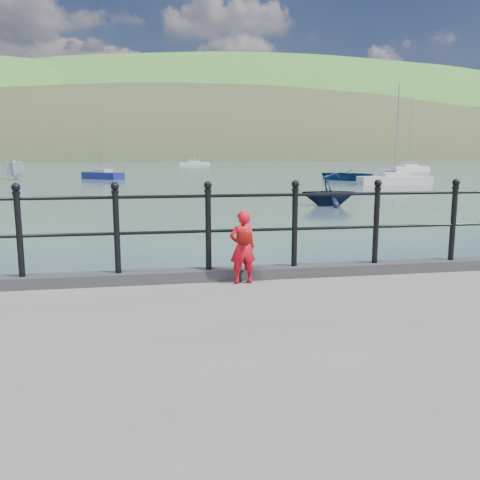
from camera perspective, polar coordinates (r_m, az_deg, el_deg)
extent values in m
plane|color=#2D4251|center=(7.50, 1.09, -11.45)|extent=(600.00, 600.00, 0.00)
cube|color=#28282B|center=(7.04, 1.35, -3.70)|extent=(60.00, 0.30, 0.15)
cylinder|color=black|center=(6.92, 1.37, 1.13)|extent=(18.00, 0.04, 0.04)
cylinder|color=black|center=(6.86, 1.39, 5.03)|extent=(18.00, 0.04, 0.04)
cylinder|color=black|center=(6.99, -23.53, 0.40)|extent=(0.08, 0.08, 1.05)
sphere|color=black|center=(6.92, -23.87, 5.43)|extent=(0.11, 0.11, 0.11)
cylinder|color=black|center=(6.80, -13.67, 0.71)|extent=(0.08, 0.08, 1.05)
sphere|color=black|center=(6.74, -13.88, 5.88)|extent=(0.11, 0.11, 0.11)
cylinder|color=black|center=(6.83, -3.57, 1.00)|extent=(0.08, 0.08, 1.05)
sphere|color=black|center=(6.76, -3.63, 6.16)|extent=(0.11, 0.11, 0.11)
cylinder|color=black|center=(7.06, 6.15, 1.25)|extent=(0.08, 0.08, 1.05)
sphere|color=black|center=(7.00, 6.25, 6.24)|extent=(0.11, 0.11, 0.11)
cylinder|color=black|center=(7.48, 15.03, 1.45)|extent=(0.08, 0.08, 1.05)
sphere|color=black|center=(7.42, 15.24, 6.16)|extent=(0.11, 0.11, 0.11)
cylinder|color=black|center=(8.06, 22.80, 1.60)|extent=(0.08, 0.08, 1.05)
sphere|color=black|center=(8.00, 23.09, 5.96)|extent=(0.11, 0.11, 0.11)
ellipsoid|color=#333A21|center=(203.79, -3.86, 4.70)|extent=(400.00, 100.00, 88.00)
ellipsoid|color=#387026|center=(270.62, 3.27, 3.44)|extent=(600.00, 180.00, 156.00)
cube|color=silver|center=(190.85, -20.33, 9.31)|extent=(9.00, 6.00, 6.00)
cube|color=#4C4744|center=(190.90, -20.41, 10.50)|extent=(9.50, 6.50, 2.00)
cube|color=silver|center=(188.16, -13.34, 9.65)|extent=(9.00, 6.00, 6.00)
cube|color=#4C4744|center=(188.21, -13.38, 10.87)|extent=(9.50, 6.50, 2.00)
cube|color=silver|center=(188.85, -4.08, 9.88)|extent=(9.00, 6.00, 6.00)
cube|color=#4C4744|center=(188.90, -4.09, 11.10)|extent=(9.50, 6.50, 2.00)
cube|color=silver|center=(193.49, 4.02, 9.88)|extent=(9.00, 6.00, 6.00)
cube|color=#4C4744|center=(193.54, 4.04, 11.07)|extent=(9.50, 6.50, 2.00)
imported|color=red|center=(6.68, 0.29, -0.83)|extent=(0.38, 0.27, 0.97)
ellipsoid|color=red|center=(6.52, 0.50, 0.30)|extent=(0.22, 0.11, 0.23)
imported|color=navy|center=(51.41, 12.07, 7.19)|extent=(6.30, 6.56, 1.11)
imported|color=silver|center=(56.17, -23.91, 7.20)|extent=(2.66, 5.24, 1.93)
imported|color=black|center=(26.48, 9.92, 5.35)|extent=(2.97, 2.63, 1.44)
cube|color=navy|center=(54.38, -15.15, 6.88)|extent=(4.56, 4.42, 0.90)
cube|color=beige|center=(54.36, -15.17, 7.41)|extent=(1.96, 1.94, 0.50)
cylinder|color=#A5A5A8|center=(54.33, -15.32, 10.65)|extent=(0.10, 0.10, 6.26)
cylinder|color=#A5A5A8|center=(54.34, -15.20, 7.99)|extent=(1.62, 1.53, 0.06)
cube|color=silver|center=(45.49, 16.95, 6.29)|extent=(6.22, 1.87, 0.90)
cube|color=beige|center=(45.46, 16.98, 6.92)|extent=(2.19, 1.25, 0.50)
cylinder|color=#A5A5A8|center=(45.46, 17.22, 11.64)|extent=(0.10, 0.10, 7.61)
cylinder|color=#A5A5A8|center=(45.44, 17.01, 7.61)|extent=(2.78, 0.13, 0.06)
cube|color=silver|center=(77.47, 18.36, 7.50)|extent=(7.64, 4.85, 0.90)
cube|color=beige|center=(77.46, 18.38, 7.87)|extent=(2.96, 2.35, 0.50)
cylinder|color=#A5A5A8|center=(77.48, 18.57, 11.38)|extent=(0.10, 0.10, 9.59)
cylinder|color=#A5A5A8|center=(77.45, 18.40, 8.28)|extent=(3.10, 1.40, 0.06)
cube|color=silver|center=(106.67, -5.14, 8.46)|extent=(6.27, 3.24, 0.90)
cube|color=beige|center=(106.66, -5.14, 8.73)|extent=(2.35, 1.75, 0.50)
cylinder|color=#A5A5A8|center=(106.66, -5.18, 10.85)|extent=(0.10, 0.10, 8.01)
cylinder|color=#A5A5A8|center=(106.65, -5.15, 9.02)|extent=(2.63, 0.73, 0.06)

